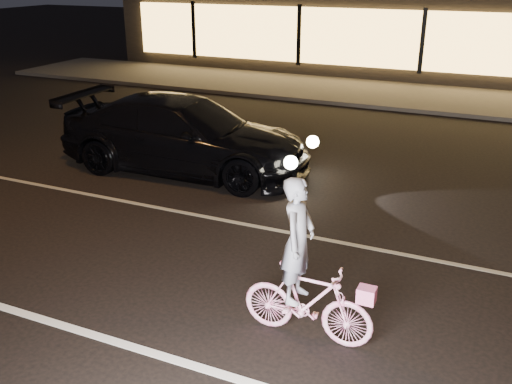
% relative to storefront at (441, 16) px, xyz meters
% --- Properties ---
extents(ground, '(90.00, 90.00, 0.00)m').
position_rel_storefront_xyz_m(ground, '(0.00, -18.97, -2.15)').
color(ground, black).
rests_on(ground, ground).
extents(lane_stripe_near, '(60.00, 0.12, 0.01)m').
position_rel_storefront_xyz_m(lane_stripe_near, '(0.00, -20.47, -2.14)').
color(lane_stripe_near, silver).
rests_on(lane_stripe_near, ground).
extents(lane_stripe_far, '(60.00, 0.10, 0.01)m').
position_rel_storefront_xyz_m(lane_stripe_far, '(0.00, -16.97, -2.14)').
color(lane_stripe_far, gray).
rests_on(lane_stripe_far, ground).
extents(sidewalk, '(30.00, 4.00, 0.12)m').
position_rel_storefront_xyz_m(sidewalk, '(0.00, -5.97, -2.09)').
color(sidewalk, '#383533').
rests_on(sidewalk, ground).
extents(storefront, '(25.40, 8.42, 4.20)m').
position_rel_storefront_xyz_m(storefront, '(0.00, 0.00, 0.00)').
color(storefront, black).
rests_on(storefront, ground).
extents(cyclist, '(1.55, 0.53, 1.95)m').
position_rel_storefront_xyz_m(cyclist, '(1.21, -19.47, -1.45)').
color(cyclist, '#ED2F85').
rests_on(cyclist, ground).
extents(sedan, '(5.37, 2.37, 1.53)m').
position_rel_storefront_xyz_m(sedan, '(-3.00, -15.00, -1.38)').
color(sedan, black).
rests_on(sedan, ground).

